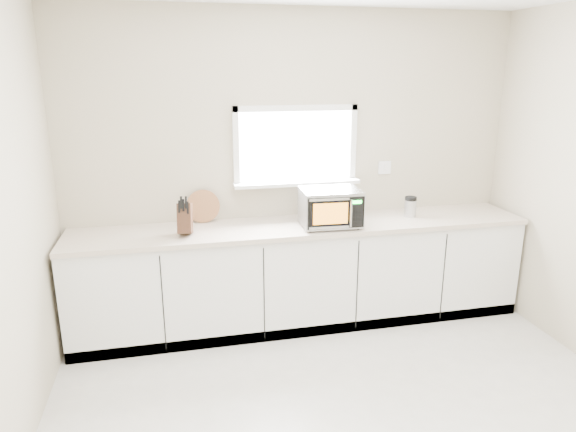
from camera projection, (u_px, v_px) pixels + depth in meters
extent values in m
cube|color=#C2B19A|center=(295.00, 168.00, 4.56)|extent=(4.00, 0.02, 2.70)
cube|color=white|center=(296.00, 146.00, 4.49)|extent=(1.00, 0.02, 0.60)
cube|color=white|center=(297.00, 183.00, 4.52)|extent=(1.12, 0.16, 0.03)
cube|color=white|center=(296.00, 108.00, 4.39)|extent=(1.10, 0.04, 0.05)
cube|color=white|center=(296.00, 182.00, 4.56)|extent=(1.10, 0.04, 0.05)
cube|color=white|center=(236.00, 148.00, 4.36)|extent=(0.05, 0.04, 0.70)
cube|color=white|center=(353.00, 144.00, 4.59)|extent=(0.05, 0.04, 0.70)
cube|color=white|center=(385.00, 168.00, 4.74)|extent=(0.12, 0.01, 0.12)
cube|color=white|center=(303.00, 276.00, 4.53)|extent=(3.92, 0.60, 0.88)
cube|color=beige|center=(303.00, 226.00, 4.39)|extent=(3.92, 0.64, 0.04)
cylinder|color=black|center=(310.00, 231.00, 4.17)|extent=(0.02, 0.02, 0.01)
cylinder|color=black|center=(303.00, 221.00, 4.45)|extent=(0.02, 0.02, 0.01)
cylinder|color=black|center=(358.00, 228.00, 4.24)|extent=(0.02, 0.02, 0.01)
cylinder|color=black|center=(348.00, 219.00, 4.52)|extent=(0.02, 0.02, 0.01)
cube|color=#B4B7BC|center=(330.00, 207.00, 4.30)|extent=(0.50, 0.39, 0.29)
cube|color=black|center=(336.00, 213.00, 4.12)|extent=(0.47, 0.03, 0.26)
cube|color=orange|center=(331.00, 214.00, 4.11)|extent=(0.29, 0.02, 0.18)
cylinder|color=silver|center=(351.00, 213.00, 4.12)|extent=(0.02, 0.02, 0.23)
cube|color=black|center=(356.00, 212.00, 4.15)|extent=(0.12, 0.01, 0.25)
cube|color=#19FF33|center=(357.00, 202.00, 4.12)|extent=(0.08, 0.01, 0.03)
cube|color=silver|center=(331.00, 190.00, 4.26)|extent=(0.50, 0.39, 0.01)
cube|color=#432618|center=(185.00, 218.00, 4.07)|extent=(0.14, 0.24, 0.27)
cube|color=black|center=(179.00, 207.00, 3.98)|extent=(0.02, 0.05, 0.10)
cube|color=black|center=(183.00, 205.00, 3.98)|extent=(0.02, 0.05, 0.10)
cube|color=black|center=(188.00, 208.00, 3.99)|extent=(0.02, 0.05, 0.10)
cube|color=black|center=(181.00, 203.00, 3.97)|extent=(0.02, 0.05, 0.10)
cube|color=black|center=(186.00, 202.00, 3.98)|extent=(0.02, 0.05, 0.10)
cylinder|color=olive|center=(203.00, 206.00, 4.41)|extent=(0.29, 0.07, 0.28)
cylinder|color=#B4B7BC|center=(410.00, 208.00, 4.59)|extent=(0.14, 0.14, 0.15)
cylinder|color=black|center=(411.00, 198.00, 4.57)|extent=(0.13, 0.13, 0.04)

